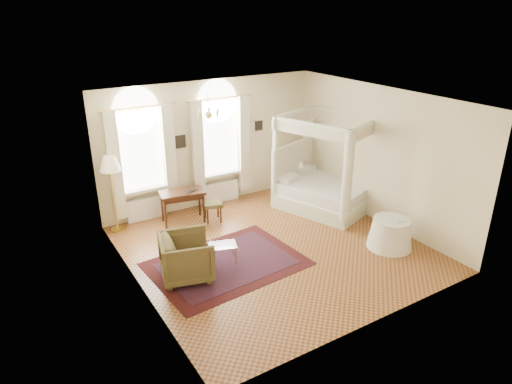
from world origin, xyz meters
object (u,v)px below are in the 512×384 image
stool (213,205)px  writing_desk (182,196)px  armchair (187,257)px  coffee_table (222,246)px  side_table (390,233)px  floor_lamp (110,167)px  nightstand (300,184)px  canopy_bed (325,188)px

stool → writing_desk: bearing=152.7°
armchair → coffee_table: 0.89m
writing_desk → side_table: writing_desk is taller
floor_lamp → side_table: bearing=-38.9°
writing_desk → armchair: (-0.93, -2.36, -0.24)m
writing_desk → coffee_table: size_ratio=1.71×
armchair → side_table: armchair is taller
nightstand → coffee_table: nightstand is taller
nightstand → stool: bearing=-173.5°
coffee_table → floor_lamp: size_ratio=0.36×
stool → floor_lamp: bearing=161.3°
nightstand → floor_lamp: 5.32m
writing_desk → side_table: size_ratio=1.17×
nightstand → canopy_bed: bearing=-93.2°
armchair → coffee_table: bearing=-64.6°
nightstand → stool: size_ratio=1.00×
canopy_bed → coffee_table: canopy_bed is taller
nightstand → stool: (-2.95, -0.34, 0.15)m
side_table → coffee_table: bearing=158.2°
canopy_bed → floor_lamp: 5.40m
floor_lamp → side_table: 6.46m
canopy_bed → writing_desk: size_ratio=2.35×
canopy_bed → stool: canopy_bed is taller
writing_desk → armchair: size_ratio=1.16×
stool → armchair: size_ratio=0.53×
canopy_bed → side_table: (-0.13, -2.43, -0.23)m
writing_desk → stool: writing_desk is taller
nightstand → armchair: 5.11m
canopy_bed → coffee_table: 3.75m
floor_lamp → canopy_bed: bearing=-17.1°
nightstand → side_table: bearing=-93.2°
stool → armchair: (-1.58, -2.03, 0.04)m
nightstand → writing_desk: bearing=-179.9°
canopy_bed → side_table: bearing=-93.2°
coffee_table → side_table: size_ratio=0.68×
writing_desk → armchair: bearing=-111.4°
canopy_bed → coffee_table: (-3.60, -1.04, -0.20)m
stool → side_table: 4.26m
canopy_bed → armchair: bearing=-164.9°
nightstand → stool: 2.98m
floor_lamp → writing_desk: bearing=-14.7°
coffee_table → floor_lamp: 3.23m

